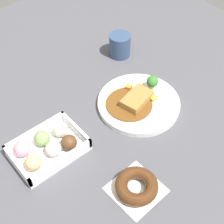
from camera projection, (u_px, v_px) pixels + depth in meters
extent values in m
plane|color=#4C4C51|center=(103.00, 128.00, 0.98)|extent=(1.60, 1.60, 0.00)
cylinder|color=white|center=(139.00, 104.00, 1.03)|extent=(0.26, 0.26, 0.02)
cylinder|color=brown|center=(129.00, 104.00, 1.01)|extent=(0.14, 0.14, 0.01)
cube|color=#A87538|center=(138.00, 99.00, 1.00)|extent=(0.11, 0.08, 0.02)
cylinder|color=white|center=(154.00, 100.00, 1.02)|extent=(0.05, 0.05, 0.00)
ellipsoid|color=yellow|center=(154.00, 98.00, 1.02)|extent=(0.02, 0.02, 0.01)
cylinder|color=#8CB766|center=(152.00, 86.00, 1.05)|extent=(0.01, 0.01, 0.02)
sphere|color=#387A2D|center=(152.00, 81.00, 1.04)|extent=(0.04, 0.04, 0.04)
cube|color=orange|center=(129.00, 88.00, 1.05)|extent=(0.02, 0.02, 0.02)
cube|color=orange|center=(142.00, 87.00, 1.06)|extent=(0.02, 0.02, 0.01)
cube|color=white|center=(49.00, 151.00, 0.91)|extent=(0.20, 0.14, 0.01)
cube|color=white|center=(76.00, 129.00, 0.94)|extent=(0.01, 0.14, 0.03)
cube|color=white|center=(17.00, 165.00, 0.86)|extent=(0.01, 0.14, 0.03)
cube|color=white|center=(35.00, 132.00, 0.93)|extent=(0.20, 0.01, 0.03)
cube|color=white|center=(61.00, 162.00, 0.87)|extent=(0.20, 0.01, 0.03)
sphere|color=#EFE5C6|center=(61.00, 129.00, 0.93)|extent=(0.04, 0.04, 0.04)
sphere|color=#84A860|center=(42.00, 138.00, 0.91)|extent=(0.04, 0.04, 0.04)
sphere|color=pink|center=(22.00, 149.00, 0.88)|extent=(0.04, 0.04, 0.04)
sphere|color=brown|center=(68.00, 142.00, 0.90)|extent=(0.04, 0.04, 0.04)
sphere|color=silver|center=(53.00, 149.00, 0.88)|extent=(0.04, 0.04, 0.04)
sphere|color=#DBB77A|center=(33.00, 163.00, 0.85)|extent=(0.04, 0.04, 0.04)
cube|color=white|center=(136.00, 189.00, 0.84)|extent=(0.13, 0.13, 0.00)
torus|color=#4C2B14|center=(137.00, 186.00, 0.83)|extent=(0.11, 0.11, 0.03)
cylinder|color=#33476B|center=(120.00, 45.00, 1.18)|extent=(0.08, 0.08, 0.08)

